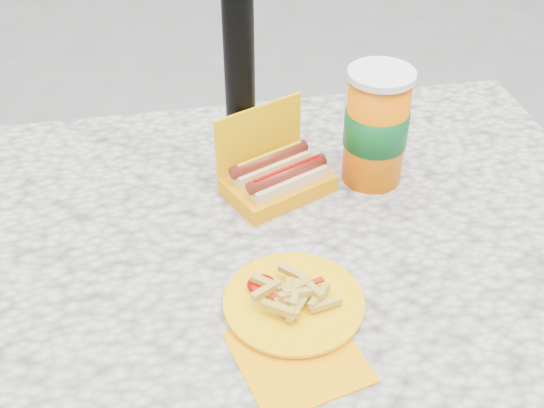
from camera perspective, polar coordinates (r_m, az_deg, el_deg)
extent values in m
cube|color=beige|center=(1.11, -1.17, -2.98)|extent=(1.20, 0.80, 0.05)
cylinder|color=black|center=(1.62, -20.78, -8.10)|extent=(0.07, 0.07, 0.70)
cylinder|color=black|center=(1.70, 14.06, -3.83)|extent=(0.07, 0.07, 0.70)
cube|color=#FFBC00|center=(1.16, 0.50, 1.60)|extent=(0.20, 0.17, 0.03)
cube|color=#FFBC00|center=(1.16, -1.09, 5.77)|extent=(0.16, 0.08, 0.11)
cube|color=#F1DA8E|center=(1.14, 1.25, 1.68)|extent=(0.15, 0.09, 0.04)
cylinder|color=maroon|center=(1.12, 1.27, 2.56)|extent=(0.15, 0.08, 0.02)
cylinder|color=#920000|center=(1.12, 1.27, 2.99)|extent=(0.12, 0.06, 0.01)
cube|color=#F1DA8E|center=(1.17, -0.22, 2.91)|extent=(0.15, 0.09, 0.04)
cylinder|color=maroon|center=(1.16, -0.23, 3.77)|extent=(0.15, 0.08, 0.02)
cylinder|color=#C3B60A|center=(1.15, -0.23, 4.20)|extent=(0.12, 0.06, 0.01)
cube|color=#FFA400|center=(0.91, 2.23, -12.66)|extent=(0.19, 0.19, 0.00)
cylinder|color=#FFBC00|center=(0.97, 1.83, -8.28)|extent=(0.19, 0.19, 0.01)
cylinder|color=#FFBC00|center=(0.96, 1.83, -8.13)|extent=(0.20, 0.20, 0.01)
cube|color=gold|center=(0.94, 1.93, -7.46)|extent=(0.03, 0.05, 0.01)
cube|color=gold|center=(0.95, 1.72, -7.35)|extent=(0.05, 0.03, 0.01)
cube|color=gold|center=(0.95, 3.97, -7.72)|extent=(0.04, 0.04, 0.01)
cube|color=gold|center=(0.95, 1.92, -8.45)|extent=(0.05, 0.03, 0.01)
cube|color=gold|center=(0.94, 2.11, -8.74)|extent=(0.04, 0.04, 0.01)
cube|color=gold|center=(0.94, 2.01, -7.55)|extent=(0.05, 0.01, 0.01)
cube|color=gold|center=(0.95, 3.30, -6.99)|extent=(0.03, 0.05, 0.01)
cube|color=gold|center=(0.96, -0.49, -6.61)|extent=(0.04, 0.04, 0.01)
cube|color=gold|center=(0.94, 1.71, -8.30)|extent=(0.01, 0.05, 0.01)
cube|color=gold|center=(0.95, 4.49, -8.37)|extent=(0.05, 0.02, 0.01)
cube|color=gold|center=(0.95, 0.61, -8.20)|extent=(0.03, 0.05, 0.01)
cube|color=gold|center=(0.97, 1.79, -5.77)|extent=(0.04, 0.04, 0.01)
cube|color=gold|center=(0.93, 0.50, -8.73)|extent=(0.04, 0.04, 0.01)
cube|color=gold|center=(0.95, 2.25, -6.95)|extent=(0.05, 0.03, 0.01)
cube|color=gold|center=(0.95, 2.14, -7.60)|extent=(0.05, 0.02, 0.01)
cube|color=gold|center=(0.95, 1.45, -7.33)|extent=(0.02, 0.05, 0.01)
cube|color=gold|center=(0.95, -0.50, -7.23)|extent=(0.05, 0.03, 0.01)
ellipsoid|color=#920000|center=(0.97, -0.89, -6.75)|extent=(0.04, 0.04, 0.01)
cube|color=red|center=(0.96, 2.15, -7.02)|extent=(0.08, 0.03, 0.00)
cylinder|color=#FF6E00|center=(1.17, 8.67, 6.13)|extent=(0.10, 0.10, 0.20)
cylinder|color=#0A531E|center=(1.16, 8.70, 6.38)|extent=(0.11, 0.11, 0.06)
cylinder|color=white|center=(1.11, 9.17, 10.64)|extent=(0.11, 0.11, 0.01)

